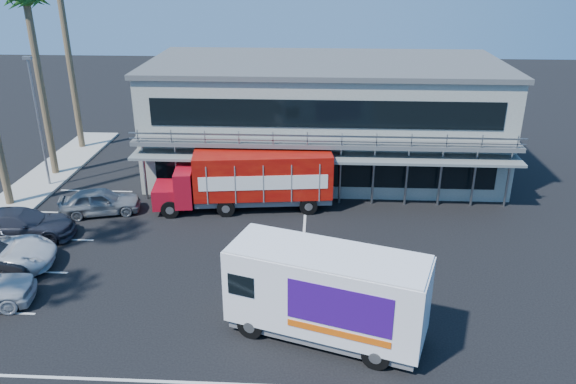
{
  "coord_description": "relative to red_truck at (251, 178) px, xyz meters",
  "views": [
    {
      "loc": [
        2.57,
        -20.89,
        13.5
      ],
      "look_at": [
        1.15,
        5.45,
        2.3
      ],
      "focal_mm": 35.0,
      "sensor_mm": 36.0,
      "label": 1
    }
  ],
  "objects": [
    {
      "name": "palm_e",
      "position": [
        -13.59,
        4.58,
        8.73
      ],
      "size": [
        2.8,
        2.8,
        12.25
      ],
      "color": "brown",
      "rests_on": "ground"
    },
    {
      "name": "parked_car_d",
      "position": [
        -11.39,
        -4.42,
        -1.05
      ],
      "size": [
        5.73,
        2.97,
        1.59
      ],
      "primitive_type": "imported",
      "rotation": [
        0.0,
        0.0,
        1.71
      ],
      "color": "#282A35",
      "rests_on": "ground"
    },
    {
      "name": "white_van",
      "position": [
        4.15,
        -11.57,
        0.06
      ],
      "size": [
        7.78,
        4.69,
        3.6
      ],
      "rotation": [
        0.0,
        0.0,
        -0.32
      ],
      "color": "white",
      "rests_on": "ground"
    },
    {
      "name": "light_pole_far",
      "position": [
        -13.09,
        2.58,
        2.66
      ],
      "size": [
        0.5,
        0.25,
        8.09
      ],
      "color": "gray",
      "rests_on": "ground"
    },
    {
      "name": "parked_car_e",
      "position": [
        -8.39,
        -1.22,
        -1.1
      ],
      "size": [
        4.71,
        2.87,
        1.5
      ],
      "primitive_type": "imported",
      "rotation": [
        0.0,
        0.0,
        1.84
      ],
      "color": "gray",
      "rests_on": "ground"
    },
    {
      "name": "ground",
      "position": [
        1.11,
        -8.42,
        -1.85
      ],
      "size": [
        120.0,
        120.0,
        0.0
      ],
      "primitive_type": "plane",
      "color": "black",
      "rests_on": "ground"
    },
    {
      "name": "building",
      "position": [
        4.11,
        6.52,
        1.81
      ],
      "size": [
        22.4,
        12.0,
        7.3
      ],
      "color": "gray",
      "rests_on": "ground"
    },
    {
      "name": "red_truck",
      "position": [
        0.0,
        0.0,
        0.0
      ],
      "size": [
        10.19,
        3.48,
        3.36
      ],
      "rotation": [
        0.0,
        0.0,
        0.12
      ],
      "color": "maroon",
      "rests_on": "ground"
    }
  ]
}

